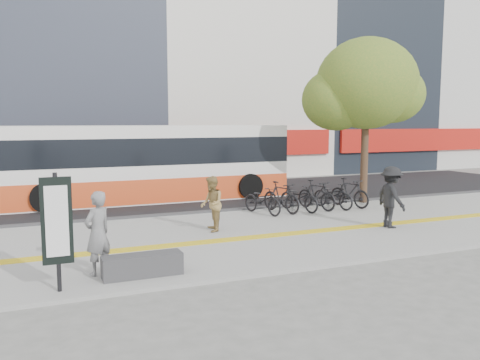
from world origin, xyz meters
name	(u,v)px	position (x,y,z in m)	size (l,w,h in m)	color
ground	(238,252)	(0.00, 0.00, 0.00)	(120.00, 120.00, 0.00)	#60615C
sidewalk	(217,238)	(0.00, 1.50, 0.04)	(40.00, 7.00, 0.08)	gray
tactile_strip	(224,240)	(0.00, 1.00, 0.09)	(40.00, 0.45, 0.01)	yellow
street	(154,199)	(0.00, 9.00, 0.03)	(40.00, 8.00, 0.06)	black
curb	(181,215)	(0.00, 5.00, 0.07)	(40.00, 0.25, 0.14)	#353537
bench	(142,265)	(-2.60, -1.20, 0.30)	(1.60, 0.45, 0.45)	#353537
signboard	(57,223)	(-4.20, -1.51, 1.37)	(0.55, 0.10, 2.20)	black
street_tree	(364,86)	(7.18, 4.82, 4.51)	(4.40, 3.80, 6.31)	#3A291A
bus	(148,165)	(-0.29, 8.50, 1.45)	(11.12, 2.64, 2.96)	white
bicycle_row	(307,196)	(4.28, 4.00, 0.58)	(4.52, 1.91, 1.06)	black
seated_woman	(98,233)	(-3.40, -0.75, 0.94)	(0.63, 0.41, 1.72)	black
pedestrian_tan	(212,204)	(0.09, 2.16, 0.87)	(0.77, 0.60, 1.58)	#987D48
pedestrian_dark	(391,197)	(5.11, 0.60, 0.98)	(1.17, 0.67, 1.81)	black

